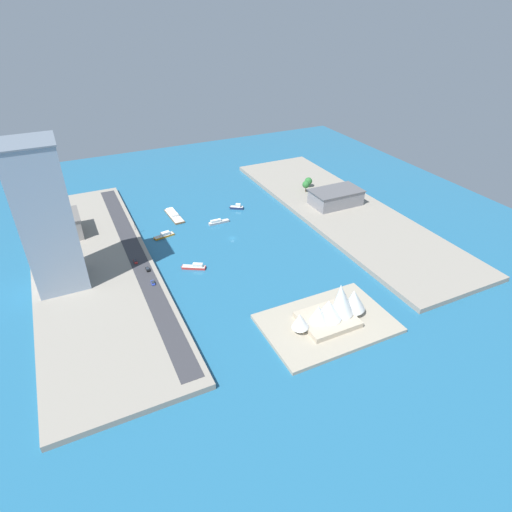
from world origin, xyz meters
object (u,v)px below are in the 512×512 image
object	(u,v)px
barge_flat_brown	(174,215)
patrol_launch_navy	(237,207)
pickup_red	(135,261)
hatchback_blue	(153,283)
yacht_sleek_gray	(218,222)
tower_tall_glass	(46,218)
water_taxi_orange	(164,235)
carpark_squat_concrete	(61,226)
tugboat_red	(195,267)
traffic_light_waterfront	(134,224)
suv_black	(148,269)
opera_landmark	(334,308)
warehouse_low_gray	(336,197)

from	to	relation	value
barge_flat_brown	patrol_launch_navy	bearing A→B (deg)	169.45
pickup_red	hatchback_blue	xyz separation A→B (m)	(-4.18, 27.48, 0.03)
yacht_sleek_gray	tower_tall_glass	world-z (taller)	tower_tall_glass
patrol_launch_navy	yacht_sleek_gray	bearing A→B (deg)	37.59
barge_flat_brown	water_taxi_orange	size ratio (longest dim) A/B	1.83
barge_flat_brown	carpark_squat_concrete	bearing A→B (deg)	1.72
patrol_launch_navy	tugboat_red	xyz separation A→B (m)	(57.95, 67.54, -0.15)
carpark_squat_concrete	traffic_light_waterfront	size ratio (longest dim) A/B	4.14
hatchback_blue	yacht_sleek_gray	bearing A→B (deg)	-136.78
traffic_light_waterfront	tugboat_red	bearing A→B (deg)	111.09
barge_flat_brown	suv_black	xyz separation A→B (m)	(36.72, 71.31, 3.12)
water_taxi_orange	traffic_light_waterfront	bearing A→B (deg)	-37.06
patrol_launch_navy	traffic_light_waterfront	world-z (taller)	traffic_light_waterfront
patrol_launch_navy	hatchback_blue	distance (m)	115.96
suv_black	barge_flat_brown	bearing A→B (deg)	-117.25
patrol_launch_navy	pickup_red	xyz separation A→B (m)	(90.53, 49.87, 2.72)
carpark_squat_concrete	pickup_red	distance (m)	68.36
carpark_squat_concrete	hatchback_blue	bearing A→B (deg)	116.49
yacht_sleek_gray	tower_tall_glass	xyz separation A→B (m)	(109.94, 35.90, 43.60)
barge_flat_brown	opera_landmark	xyz separation A→B (m)	(-39.11, 157.03, 9.08)
patrol_launch_navy	carpark_squat_concrete	xyz separation A→B (m)	(128.26, -6.75, 9.34)
traffic_light_waterfront	opera_landmark	size ratio (longest dim) A/B	0.15
patrol_launch_navy	tugboat_red	size ratio (longest dim) A/B	0.75
water_taxi_orange	warehouse_low_gray	bearing A→B (deg)	174.60
patrol_launch_navy	water_taxi_orange	bearing A→B (deg)	17.06
barge_flat_brown	tower_tall_glass	bearing A→B (deg)	36.78
barge_flat_brown	traffic_light_waterfront	size ratio (longest dim) A/B	4.35
barge_flat_brown	warehouse_low_gray	size ratio (longest dim) A/B	0.71
patrol_launch_navy	suv_black	world-z (taller)	suv_black
warehouse_low_gray	pickup_red	bearing A→B (deg)	6.11
patrol_launch_navy	yacht_sleek_gray	world-z (taller)	patrol_launch_navy
warehouse_low_gray	suv_black	size ratio (longest dim) A/B	8.24
hatchback_blue	pickup_red	bearing A→B (deg)	-81.35
hatchback_blue	traffic_light_waterfront	world-z (taller)	traffic_light_waterfront
warehouse_low_gray	opera_landmark	world-z (taller)	opera_landmark
water_taxi_orange	opera_landmark	xyz separation A→B (m)	(-54.27, 128.20, 8.89)
hatchback_blue	traffic_light_waterfront	size ratio (longest dim) A/B	0.71
tugboat_red	tower_tall_glass	distance (m)	87.45
tugboat_red	pickup_red	size ratio (longest dim) A/B	3.07
patrol_launch_navy	opera_landmark	distance (m)	148.49
tugboat_red	opera_landmark	bearing A→B (deg)	120.86
patrol_launch_navy	warehouse_low_gray	distance (m)	78.83
patrol_launch_navy	tugboat_red	bearing A→B (deg)	49.37
barge_flat_brown	traffic_light_waterfront	distance (m)	36.62
yacht_sleek_gray	hatchback_blue	world-z (taller)	hatchback_blue
water_taxi_orange	hatchback_blue	bearing A→B (deg)	68.98
opera_landmark	pickup_red	bearing A→B (deg)	-50.57
tugboat_red	barge_flat_brown	xyz separation A→B (m)	(-8.91, -76.67, -0.19)
yacht_sleek_gray	hatchback_blue	bearing A→B (deg)	43.22
warehouse_low_gray	tower_tall_glass	bearing A→B (deg)	5.79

